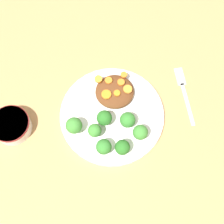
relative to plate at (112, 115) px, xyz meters
name	(u,v)px	position (x,y,z in m)	size (l,w,h in m)	color
ground_plane	(112,116)	(0.00, 0.00, -0.01)	(4.00, 4.00, 0.00)	tan
plate	(112,115)	(0.00, 0.00, 0.00)	(0.29, 0.29, 0.02)	white
dip_bowl	(11,125)	(-0.27, 0.01, 0.01)	(0.10, 0.10, 0.04)	silver
stew_mound	(115,92)	(0.02, 0.06, 0.02)	(0.11, 0.10, 0.03)	#5B3319
broccoli_floret_0	(122,148)	(0.01, -0.11, 0.04)	(0.04, 0.04, 0.05)	#759E51
broccoli_floret_1	(140,133)	(0.06, -0.08, 0.04)	(0.04, 0.04, 0.06)	#759E51
broccoli_floret_2	(104,147)	(-0.04, -0.10, 0.04)	(0.04, 0.04, 0.05)	#759E51
broccoli_floret_3	(95,131)	(-0.05, -0.05, 0.04)	(0.04, 0.04, 0.05)	#7FA85B
broccoli_floret_4	(128,120)	(0.04, -0.04, 0.04)	(0.04, 0.04, 0.05)	#759E51
broccoli_floret_5	(104,118)	(-0.02, -0.02, 0.04)	(0.04, 0.04, 0.05)	#759E51
broccoli_floret_6	(74,126)	(-0.11, -0.03, 0.04)	(0.04, 0.04, 0.06)	#759E51
carrot_slice_0	(117,93)	(0.02, 0.05, 0.04)	(0.02, 0.02, 0.01)	orange
carrot_slice_1	(121,82)	(0.04, 0.08, 0.04)	(0.02, 0.02, 0.01)	orange
carrot_slice_2	(128,89)	(0.05, 0.05, 0.04)	(0.02, 0.02, 0.00)	orange
carrot_slice_3	(106,94)	(-0.01, 0.05, 0.04)	(0.03, 0.03, 0.01)	orange
carrot_slice_4	(109,80)	(0.01, 0.09, 0.04)	(0.02, 0.02, 0.01)	orange
carrot_slice_5	(124,75)	(0.05, 0.10, 0.04)	(0.02, 0.02, 0.00)	orange
carrot_slice_6	(98,79)	(-0.02, 0.10, 0.04)	(0.02, 0.02, 0.01)	orange
fork	(184,90)	(0.22, 0.04, -0.01)	(0.02, 0.19, 0.01)	silver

